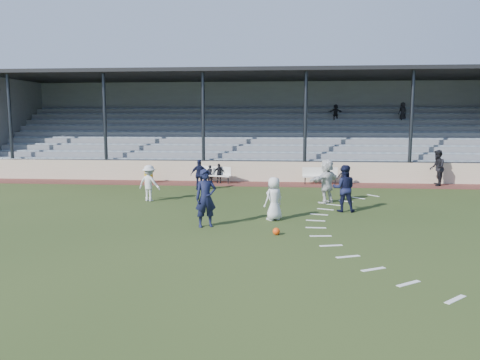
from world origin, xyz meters
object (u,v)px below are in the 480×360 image
object	(u,v)px
official	(437,168)
player_white_lead	(274,199)
bench_left	(215,173)
player_navy_lead	(206,198)
bench_right	(320,174)
football	(276,231)
trash_bin	(149,176)

from	to	relation	value
official	player_white_lead	bearing A→B (deg)	-28.46
bench_left	player_navy_lead	distance (m)	10.99
player_navy_lead	official	xyz separation A→B (m)	(11.21, 10.85, 0.01)
bench_left	bench_right	bearing A→B (deg)	18.58
football	official	size ratio (longest dim) A/B	0.12
trash_bin	official	world-z (taller)	official
player_white_lead	player_navy_lead	world-z (taller)	player_navy_lead
bench_left	trash_bin	size ratio (longest dim) A/B	2.56
bench_left	official	size ratio (longest dim) A/B	1.02
player_white_lead	football	bearing A→B (deg)	52.00
bench_left	player_navy_lead	size ratio (longest dim) A/B	1.00
football	player_white_lead	size ratio (longest dim) A/B	0.15
player_navy_lead	football	bearing A→B (deg)	-42.62
player_navy_lead	player_white_lead	bearing A→B (deg)	6.82
bench_left	football	world-z (taller)	bench_left
bench_left	player_navy_lead	xyz separation A→B (m)	(1.23, -10.91, 0.42)
bench_right	player_white_lead	size ratio (longest dim) A/B	1.25
bench_right	official	world-z (taller)	official
trash_bin	football	bearing A→B (deg)	-56.83
official	bench_right	bearing A→B (deg)	-76.15
football	player_white_lead	distance (m)	2.31
trash_bin	bench_right	bearing A→B (deg)	1.83
football	player_white_lead	xyz separation A→B (m)	(-0.12, 2.21, 0.69)
bench_left	football	size ratio (longest dim) A/B	8.61
bench_left	trash_bin	bearing A→B (deg)	-156.68
football	official	world-z (taller)	official
bench_right	official	size ratio (longest dim) A/B	1.01
bench_left	player_white_lead	distance (m)	10.28
trash_bin	football	world-z (taller)	trash_bin
player_navy_lead	bench_right	bearing A→B (deg)	44.53
bench_right	trash_bin	distance (m)	9.88
trash_bin	player_navy_lead	world-z (taller)	player_navy_lead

